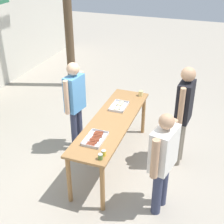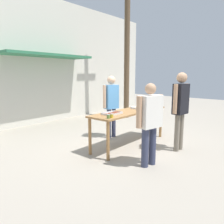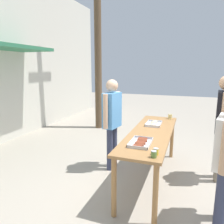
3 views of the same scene
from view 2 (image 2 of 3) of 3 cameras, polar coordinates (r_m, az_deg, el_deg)
ground_plane at (r=5.68m, az=4.58°, el=-8.43°), size 24.00×24.00×0.00m
building_facade_back at (r=8.36m, az=-18.50°, el=12.66°), size 12.00×1.11×4.50m
serving_table at (r=5.48m, az=4.69°, el=-0.79°), size 2.41×0.67×0.88m
food_tray_sausages at (r=4.98m, az=-0.01°, el=-0.40°), size 0.45×0.29×0.04m
food_tray_buns at (r=5.86m, az=7.06°, el=1.16°), size 0.42×0.27×0.06m
condiment_jar_mustard at (r=4.50m, az=-0.95°, el=-1.16°), size 0.07×0.07×0.09m
condiment_jar_ketchup at (r=4.56m, az=-0.07°, el=-1.00°), size 0.07×0.07×0.09m
beer_cup at (r=6.24m, az=11.97°, el=1.83°), size 0.09×0.09×0.10m
person_server_behind_table at (r=6.07m, az=-0.19°, el=2.91°), size 0.56×0.27×1.73m
person_customer_holding_hotdog at (r=4.23m, az=9.81°, el=-1.64°), size 0.66×0.35×1.62m
person_customer_with_cup at (r=5.25m, az=17.45°, el=1.98°), size 0.58×0.26×1.82m
utility_pole at (r=9.05m, az=3.96°, el=18.78°), size 1.10×0.22×6.19m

